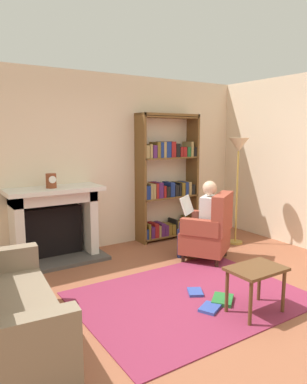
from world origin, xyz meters
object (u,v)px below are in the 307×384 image
Objects in this scene: side_table at (256,275)px; sofa_floral at (4,313)px; armchair_reading at (210,231)px; bookshelf at (167,181)px; mantel_clock at (51,181)px; seated_reader at (202,217)px; floor_lamp at (238,154)px; fireplace at (54,221)px.

sofa_floral is at bearing 162.53° from side_table.
bookshelf is at bearing -129.24° from armchair_reading.
side_table is (1.24, -2.51, -0.76)m from mantel_clock.
side_table is (-0.59, -1.52, -0.22)m from seated_reader.
seated_reader is (-0.19, -1.13, -0.38)m from bookshelf.
mantel_clock is 2.22m from sofa_floral.
bookshelf is 1.21m from seated_reader.
floor_lamp reaches higher than mantel_clock.
bookshelf reaches higher than fireplace.
side_table is (2.23, -0.70, 0.08)m from sofa_floral.
floor_lamp reaches higher than side_table.
bookshelf is at bearing 131.68° from floor_lamp.
fireplace is 3.01m from floor_lamp.
side_table is 2.59m from floor_lamp.
side_table is at bearing -102.57° from sofa_floral.
mantel_clock is 2.03m from bookshelf.
fireplace is 2.40× the size of side_table.
side_table is (-0.78, -2.65, -0.60)m from bookshelf.
seated_reader reaches higher than sofa_floral.
bookshelf is 1.25m from floor_lamp.
armchair_reading is 1.73× the size of side_table.
sofa_floral is at bearing -19.51° from armchair_reading.
sofa_floral is (-2.88, -0.72, -0.10)m from armchair_reading.
sofa_floral is at bearing -118.48° from mantel_clock.
floor_lamp is (0.96, 0.26, 0.84)m from seated_reader.
bookshelf is 3.64m from sofa_floral.
seated_reader is (1.84, -0.99, -0.54)m from mantel_clock.
floor_lamp reaches higher than fireplace.
side_table is (1.20, -2.61, -0.16)m from fireplace.
seated_reader is at bearing 68.66° from side_table.
armchair_reading is 0.55× the size of sofa_floral.
side_table is at bearing 35.15° from seated_reader.
sofa_floral is at bearing -164.02° from floor_lamp.
floor_lamp is (2.79, -0.73, 0.31)m from mantel_clock.
mantel_clock is 2.31m from armchair_reading.
mantel_clock is (-0.04, -0.10, 0.59)m from fireplace.
side_table is at bearing -131.01° from floor_lamp.
seated_reader is 0.65× the size of sofa_floral.
mantel_clock reaches higher than fireplace.
sofa_floral reaches higher than side_table.
fireplace reaches higher than side_table.
seated_reader is at bearing -99.45° from bookshelf.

